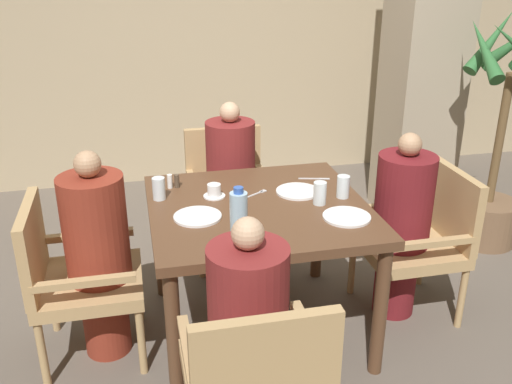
# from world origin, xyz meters

# --- Properties ---
(ground_plane) EXTENTS (16.00, 16.00, 0.00)m
(ground_plane) POSITION_xyz_m (0.00, 0.00, 0.00)
(ground_plane) COLOR #60564C
(wall_back) EXTENTS (8.00, 0.06, 2.80)m
(wall_back) POSITION_xyz_m (0.00, 2.49, 1.40)
(wall_back) COLOR tan
(wall_back) RESTS_ON ground_plane
(pillar_stone) EXTENTS (0.51, 0.51, 2.70)m
(pillar_stone) POSITION_xyz_m (1.60, 1.34, 1.35)
(pillar_stone) COLOR tan
(pillar_stone) RESTS_ON ground_plane
(dining_table) EXTENTS (1.13, 1.09, 0.77)m
(dining_table) POSITION_xyz_m (0.00, 0.00, 0.68)
(dining_table) COLOR brown
(dining_table) RESTS_ON ground_plane
(chair_left_side) EXTENTS (0.54, 0.53, 0.87)m
(chair_left_side) POSITION_xyz_m (-0.97, 0.00, 0.49)
(chair_left_side) COLOR tan
(chair_left_side) RESTS_ON ground_plane
(diner_in_left_chair) EXTENTS (0.32, 0.32, 1.13)m
(diner_in_left_chair) POSITION_xyz_m (-0.83, 0.00, 0.58)
(diner_in_left_chair) COLOR maroon
(diner_in_left_chair) RESTS_ON ground_plane
(chair_far_side) EXTENTS (0.53, 0.54, 0.87)m
(chair_far_side) POSITION_xyz_m (0.00, 0.95, 0.49)
(chair_far_side) COLOR tan
(chair_far_side) RESTS_ON ground_plane
(diner_in_far_chair) EXTENTS (0.32, 0.32, 1.12)m
(diner_in_far_chair) POSITION_xyz_m (-0.00, 0.81, 0.58)
(diner_in_far_chair) COLOR maroon
(diner_in_far_chair) RESTS_ON ground_plane
(chair_right_side) EXTENTS (0.54, 0.53, 0.87)m
(chair_right_side) POSITION_xyz_m (0.97, 0.00, 0.49)
(chair_right_side) COLOR tan
(chair_right_side) RESTS_ON ground_plane
(diner_in_right_chair) EXTENTS (0.32, 0.32, 1.11)m
(diner_in_right_chair) POSITION_xyz_m (0.83, 0.00, 0.57)
(diner_in_right_chair) COLOR maroon
(diner_in_right_chair) RESTS_ON ground_plane
(chair_near_corner) EXTENTS (0.53, 0.54, 0.87)m
(chair_near_corner) POSITION_xyz_m (-0.23, -0.95, 0.49)
(chair_near_corner) COLOR tan
(chair_near_corner) RESTS_ON ground_plane
(diner_in_near_chair) EXTENTS (0.32, 0.32, 1.10)m
(diner_in_near_chair) POSITION_xyz_m (-0.23, -0.81, 0.56)
(diner_in_near_chair) COLOR maroon
(diner_in_near_chair) RESTS_ON ground_plane
(potted_palm) EXTENTS (0.65, 0.66, 1.71)m
(potted_palm) POSITION_xyz_m (1.87, 0.68, 0.60)
(potted_palm) COLOR brown
(potted_palm) RESTS_ON ground_plane
(plate_main_left) EXTENTS (0.24, 0.24, 0.01)m
(plate_main_left) POSITION_xyz_m (-0.33, -0.09, 0.78)
(plate_main_left) COLOR white
(plate_main_left) RESTS_ON dining_table
(plate_main_right) EXTENTS (0.24, 0.24, 0.01)m
(plate_main_right) POSITION_xyz_m (0.25, 0.12, 0.78)
(plate_main_right) COLOR white
(plate_main_right) RESTS_ON dining_table
(plate_dessert_center) EXTENTS (0.24, 0.24, 0.01)m
(plate_dessert_center) POSITION_xyz_m (0.39, -0.25, 0.78)
(plate_dessert_center) COLOR white
(plate_dessert_center) RESTS_ON dining_table
(teacup_with_saucer) EXTENTS (0.12, 0.12, 0.07)m
(teacup_with_saucer) POSITION_xyz_m (-0.21, 0.16, 0.80)
(teacup_with_saucer) COLOR white
(teacup_with_saucer) RESTS_ON dining_table
(water_bottle) EXTENTS (0.08, 0.08, 0.27)m
(water_bottle) POSITION_xyz_m (-0.18, -0.39, 0.90)
(water_bottle) COLOR #A3C6DB
(water_bottle) RESTS_ON dining_table
(glass_tall_near) EXTENTS (0.07, 0.07, 0.12)m
(glass_tall_near) POSITION_xyz_m (0.46, -0.00, 0.83)
(glass_tall_near) COLOR silver
(glass_tall_near) RESTS_ON dining_table
(glass_tall_mid) EXTENTS (0.07, 0.07, 0.12)m
(glass_tall_mid) POSITION_xyz_m (0.31, -0.06, 0.83)
(glass_tall_mid) COLOR silver
(glass_tall_mid) RESTS_ON dining_table
(glass_tall_far) EXTENTS (0.07, 0.07, 0.12)m
(glass_tall_far) POSITION_xyz_m (-0.50, 0.19, 0.83)
(glass_tall_far) COLOR silver
(glass_tall_far) RESTS_ON dining_table
(salt_shaker) EXTENTS (0.03, 0.03, 0.08)m
(salt_shaker) POSITION_xyz_m (-0.43, 0.33, 0.81)
(salt_shaker) COLOR white
(salt_shaker) RESTS_ON dining_table
(pepper_shaker) EXTENTS (0.03, 0.03, 0.08)m
(pepper_shaker) POSITION_xyz_m (-0.39, 0.33, 0.81)
(pepper_shaker) COLOR #4C3D2D
(pepper_shaker) RESTS_ON dining_table
(fork_beside_plate) EXTENTS (0.15, 0.10, 0.00)m
(fork_beside_plate) POSITION_xyz_m (0.03, 0.14, 0.78)
(fork_beside_plate) COLOR silver
(fork_beside_plate) RESTS_ON dining_table
(knife_beside_plate) EXTENTS (0.18, 0.06, 0.00)m
(knife_beside_plate) POSITION_xyz_m (0.41, 0.28, 0.78)
(knife_beside_plate) COLOR silver
(knife_beside_plate) RESTS_ON dining_table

